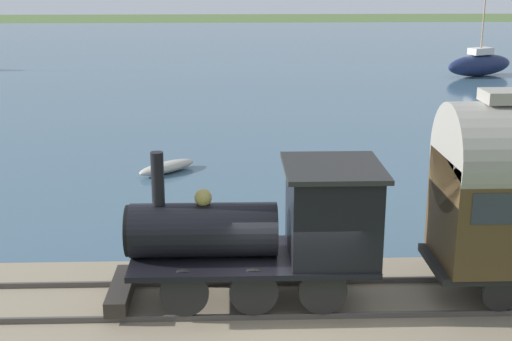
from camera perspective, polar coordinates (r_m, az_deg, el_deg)
name	(u,v)px	position (r m, az deg, el deg)	size (l,w,h in m)	color
ground_plane	(293,337)	(15.24, 3.00, -13.13)	(200.00, 200.00, 0.00)	#516B38
harbor_water	(247,63)	(56.85, -0.70, 8.63)	(80.00, 80.00, 0.01)	#426075
rail_embankment	(291,312)	(15.62, 2.83, -11.23)	(4.46, 56.00, 0.66)	gray
steam_locomotive	(276,225)	(14.79, 1.61, -4.39)	(2.25, 5.64, 3.19)	black
sailboat_navy	(480,64)	(52.17, 17.46, 8.12)	(3.70, 5.61, 7.09)	#192347
rowboat_far_out	(484,165)	(28.14, 17.79, 0.46)	(2.25, 3.03, 0.40)	silver
rowboat_off_pier	(167,167)	(26.67, -7.14, 0.27)	(2.27, 2.32, 0.39)	#B7B2A3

